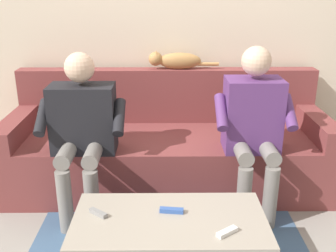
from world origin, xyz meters
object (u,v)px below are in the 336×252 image
at_px(person_left_seated, 253,121).
at_px(remote_blue, 172,210).
at_px(remote_white, 227,232).
at_px(couch, 168,149).
at_px(cat_on_backrest, 175,60).
at_px(person_right_seated, 82,125).
at_px(coffee_table, 170,248).
at_px(remote_gray, 98,213).

height_order(person_left_seated, remote_blue, person_left_seated).
height_order(person_left_seated, remote_white, person_left_seated).
bearing_deg(couch, cat_on_backrest, -102.04).
bearing_deg(person_right_seated, couch, -145.72).
bearing_deg(person_left_seated, remote_white, 71.22).
bearing_deg(person_right_seated, person_left_seated, -179.18).
distance_m(coffee_table, cat_on_backrest, 1.65).
xyz_separation_m(person_left_seated, remote_gray, (0.99, 0.72, -0.28)).
distance_m(couch, remote_blue, 1.10).
bearing_deg(remote_blue, coffee_table, -94.74).
bearing_deg(remote_gray, remote_white, 23.67).
distance_m(couch, remote_gray, 1.19).
xyz_separation_m(person_right_seated, remote_white, (-0.89, 0.89, -0.26)).
bearing_deg(cat_on_backrest, person_right_seated, 46.83).
height_order(remote_white, remote_gray, same).
bearing_deg(person_left_seated, remote_gray, 36.02).
bearing_deg(person_right_seated, cat_on_backrest, -133.17).
bearing_deg(coffee_table, remote_blue, -101.67).
distance_m(person_left_seated, remote_blue, 0.96).
xyz_separation_m(cat_on_backrest, remote_white, (-0.23, 1.60, -0.58)).
bearing_deg(remote_gray, cat_on_backrest, 110.59).
height_order(cat_on_backrest, remote_gray, cat_on_backrest).
bearing_deg(couch, coffee_table, 90.00).
bearing_deg(remote_gray, person_left_seated, 74.57).
bearing_deg(person_left_seated, coffee_table, 51.74).
bearing_deg(coffee_table, couch, -90.00).
relative_size(person_left_seated, cat_on_backrest, 2.03).
xyz_separation_m(couch, person_right_seated, (0.60, 0.41, 0.36)).
distance_m(person_left_seated, remote_white, 1.00).
bearing_deg(remote_white, person_right_seated, 99.40).
height_order(cat_on_backrest, remote_white, cat_on_backrest).
distance_m(person_right_seated, remote_blue, 0.96).
height_order(couch, remote_gray, couch).
relative_size(cat_on_backrest, remote_gray, 5.01).
relative_size(couch, remote_white, 20.58).
distance_m(coffee_table, remote_white, 0.39).
xyz_separation_m(person_left_seated, remote_blue, (0.59, 0.70, -0.28)).
height_order(person_right_seated, cat_on_backrest, person_right_seated).
height_order(couch, remote_white, couch).
distance_m(coffee_table, person_right_seated, 1.07).
distance_m(cat_on_backrest, remote_gray, 1.60).
distance_m(remote_white, remote_blue, 0.35).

